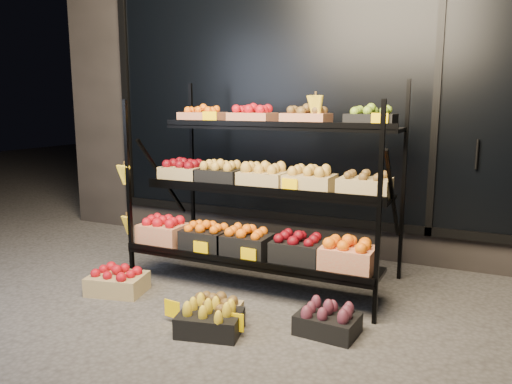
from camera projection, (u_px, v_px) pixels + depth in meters
The scene contains 9 objects.
ground at pixel (229, 307), 3.65m from camera, with size 24.00×24.00×0.00m, color #514F4C.
building at pixel (336, 78), 5.65m from camera, with size 6.00×2.08×3.50m.
display_rack at pixel (261, 189), 4.06m from camera, with size 2.18×1.02×1.66m.
tag_floor_a at pixel (172, 315), 3.38m from camera, with size 0.13×0.01×0.12m, color #FFC900.
tag_floor_b at pixel (234, 328), 3.18m from camera, with size 0.13×0.01×0.12m, color #FFC900.
floor_crate_left at pixel (117, 281), 3.92m from camera, with size 0.48×0.40×0.21m.
floor_crate_midleft at pixel (210, 319), 3.23m from camera, with size 0.46×0.38×0.20m.
floor_crate_midright at pixel (214, 310), 3.39m from camera, with size 0.40×0.33×0.19m.
floor_crate_right at pixel (328, 320), 3.22m from camera, with size 0.40×0.31×0.20m.
Camera 1 is at (1.65, -3.03, 1.48)m, focal length 35.00 mm.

